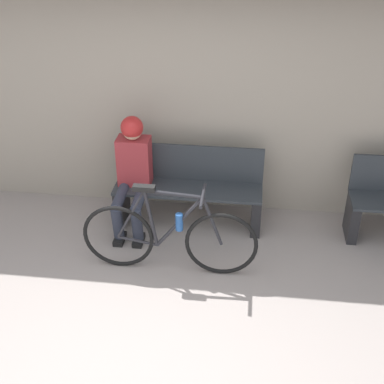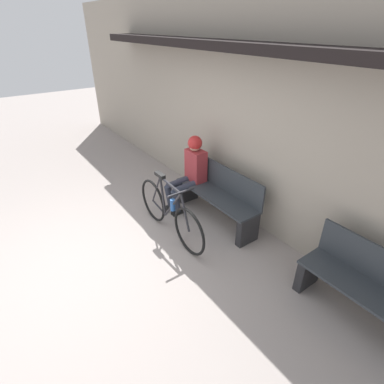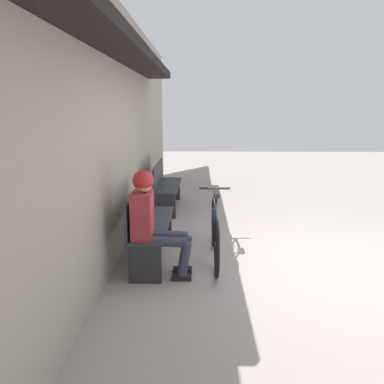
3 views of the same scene
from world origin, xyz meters
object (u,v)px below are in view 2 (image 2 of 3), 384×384
at_px(bicycle, 169,212).
at_px(park_bench_far, 375,297).
at_px(park_bench_near, 218,196).
at_px(person_seated, 190,168).

bearing_deg(bicycle, park_bench_far, 18.66).
xyz_separation_m(park_bench_near, person_seated, (-0.57, -0.12, 0.30)).
distance_m(person_seated, park_bench_far, 2.99).
height_order(park_bench_near, bicycle, bicycle).
distance_m(park_bench_near, park_bench_far, 2.41).
relative_size(park_bench_near, person_seated, 1.27).
distance_m(bicycle, park_bench_far, 2.62).
relative_size(person_seated, park_bench_far, 0.83).
relative_size(park_bench_near, park_bench_far, 1.05).
relative_size(bicycle, park_bench_far, 1.12).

